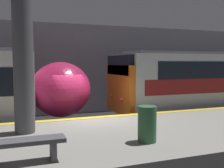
# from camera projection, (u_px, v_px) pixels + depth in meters

# --- Properties ---
(ground_plane) EXTENTS (120.00, 120.00, 0.00)m
(ground_plane) POSITION_uv_depth(u_px,v_px,m) (94.00, 147.00, 9.19)
(ground_plane) COLOR black
(platform) EXTENTS (40.00, 4.43, 1.08)m
(platform) POSITION_uv_depth(u_px,v_px,m) (117.00, 152.00, 7.08)
(platform) COLOR gray
(platform) RESTS_ON ground
(station_rear_barrier) EXTENTS (50.00, 0.15, 5.18)m
(station_rear_barrier) POSITION_uv_depth(u_px,v_px,m) (63.00, 69.00, 14.86)
(station_rear_barrier) COLOR #939399
(station_rear_barrier) RESTS_ON ground
(support_pillar_near) EXTENTS (0.53, 0.53, 4.07)m
(support_pillar_near) POSITION_uv_depth(u_px,v_px,m) (23.00, 56.00, 6.86)
(support_pillar_near) COLOR #47474C
(support_pillar_near) RESTS_ON platform
(platform_bench) EXTENTS (1.50, 0.40, 0.45)m
(platform_bench) POSITION_uv_depth(u_px,v_px,m) (24.00, 145.00, 4.84)
(platform_bench) COLOR #4C4C51
(platform_bench) RESTS_ON platform
(trash_bin) EXTENTS (0.44, 0.44, 0.85)m
(trash_bin) POSITION_uv_depth(u_px,v_px,m) (147.00, 124.00, 6.17)
(trash_bin) COLOR #2D5B38
(trash_bin) RESTS_ON platform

